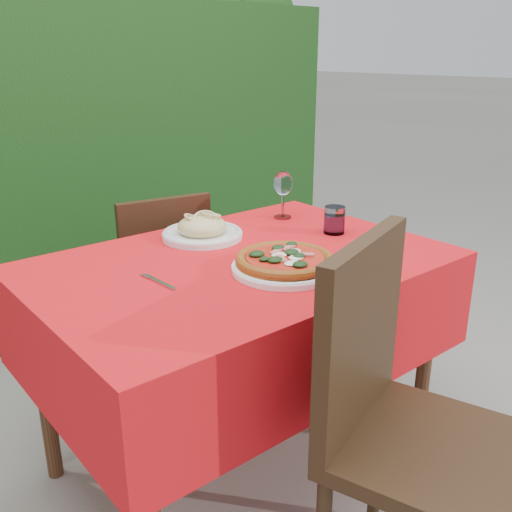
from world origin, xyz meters
TOP-DOWN VIEW (x-y plane):
  - ground at (0.00, 0.00)m, footprint 60.00×60.00m
  - hedge at (0.00, 1.55)m, footprint 3.20×0.55m
  - dining_table at (0.00, 0.00)m, footprint 1.26×0.86m
  - chair_near at (-0.02, -0.63)m, footprint 0.55×0.55m
  - chair_far at (0.07, 0.64)m, footprint 0.43×0.43m
  - pizza_plate at (0.04, -0.16)m, footprint 0.31×0.31m
  - pasta_plate at (0.03, 0.25)m, footprint 0.28×0.28m
  - water_glass at (0.42, 0.00)m, footprint 0.07×0.07m
  - wine_glass at (0.41, 0.26)m, footprint 0.07×0.07m
  - fork at (-0.29, -0.02)m, footprint 0.03×0.17m

SIDE VIEW (x-z plane):
  - ground at x=0.00m, z-range 0.00..0.00m
  - chair_far at x=0.07m, z-range 0.06..0.89m
  - chair_near at x=-0.02m, z-range 0.07..1.03m
  - dining_table at x=0.00m, z-range 0.22..0.97m
  - fork at x=-0.29m, z-range 0.75..0.75m
  - pizza_plate at x=0.04m, z-range 0.75..0.80m
  - pasta_plate at x=0.03m, z-range 0.74..0.82m
  - water_glass at x=0.42m, z-range 0.74..0.84m
  - wine_glass at x=0.41m, z-range 0.78..0.97m
  - hedge at x=0.00m, z-range 0.03..1.81m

